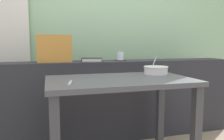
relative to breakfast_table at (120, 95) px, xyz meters
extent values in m
cube|color=#9EC699|center=(0.04, 1.24, 0.79)|extent=(4.80, 0.08, 2.80)
cube|color=silver|center=(-0.99, 1.14, 0.64)|extent=(0.56, 0.06, 2.50)
cube|color=#2D2D33|center=(0.04, 0.62, -0.20)|extent=(2.80, 0.31, 0.82)
cube|color=#414145|center=(0.49, -0.27, -0.26)|extent=(0.06, 0.06, 0.70)
cube|color=#414145|center=(-0.49, 0.27, -0.26)|extent=(0.06, 0.06, 0.70)
cube|color=#414145|center=(0.49, 0.27, -0.26)|extent=(0.06, 0.06, 0.70)
cube|color=#4C4C51|center=(0.00, 0.00, 0.11)|extent=(1.09, 0.64, 0.03)
cube|color=black|center=(0.21, 0.64, 0.21)|extent=(0.10, 0.10, 0.00)
cylinder|color=white|center=(0.21, 0.64, 0.26)|extent=(0.07, 0.07, 0.09)
cylinder|color=#CC4C38|center=(0.21, 0.64, 0.25)|extent=(0.06, 0.06, 0.06)
cube|color=black|center=(-0.09, 0.60, 0.21)|extent=(0.23, 0.20, 0.00)
cube|color=silver|center=(-0.09, 0.60, 0.23)|extent=(0.22, 0.19, 0.03)
cube|color=black|center=(-0.09, 0.60, 0.24)|extent=(0.23, 0.20, 0.00)
cube|color=black|center=(-0.19, 0.63, 0.23)|extent=(0.05, 0.15, 0.03)
cube|color=#D18938|center=(-0.46, 0.62, 0.34)|extent=(0.33, 0.16, 0.26)
cylinder|color=silver|center=(0.37, 0.14, 0.16)|extent=(0.20, 0.20, 0.07)
cylinder|color=silver|center=(0.37, 0.14, 0.19)|extent=(0.21, 0.21, 0.01)
cylinder|color=#B27038|center=(0.37, 0.14, 0.15)|extent=(0.18, 0.18, 0.04)
cylinder|color=silver|center=(0.36, 0.17, 0.21)|extent=(0.01, 0.10, 0.14)
ellipsoid|color=silver|center=(0.36, 0.19, 0.17)|extent=(0.03, 0.05, 0.01)
cube|color=silver|center=(-0.38, -0.10, 0.13)|extent=(0.05, 0.17, 0.01)
camera|label=1|loc=(-0.52, -1.60, 0.38)|focal=35.92mm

